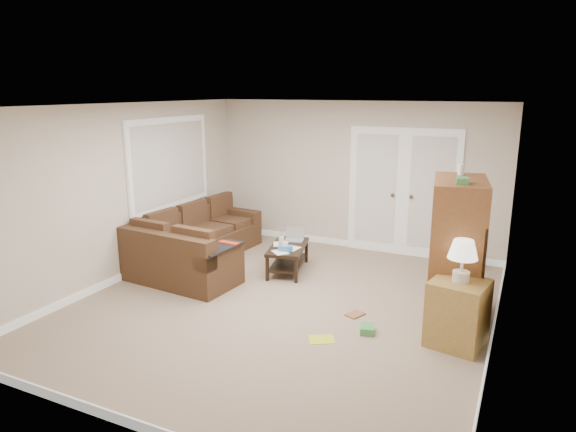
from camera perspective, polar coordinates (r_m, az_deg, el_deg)
The scene contains 17 objects.
floor at distance 6.66m, azimuth -0.58°, elevation -9.84°, with size 5.50×5.50×0.00m, color gray.
ceiling at distance 6.10m, azimuth -0.63°, elevation 12.20°, with size 5.00×5.50×0.02m, color silver.
wall_left at distance 7.67m, azimuth -17.66°, elevation 2.49°, with size 0.02×5.50×2.50m, color beige.
wall_right at distance 5.67m, azimuth 22.78°, elevation -1.86°, with size 0.02×5.50×2.50m, color beige.
wall_back at distance 8.77m, azimuth 7.31°, elevation 4.42°, with size 5.00×0.02×2.50m, color beige.
wall_front at distance 4.08m, azimuth -17.91°, elevation -7.40°, with size 5.00×0.02×2.50m, color beige.
baseboards at distance 6.64m, azimuth -0.58°, elevation -9.44°, with size 5.00×5.50×0.10m, color silver, non-canonical shape.
french_doors at distance 8.55m, azimuth 12.61°, elevation 2.49°, with size 1.80×0.05×2.13m.
window_left at distance 8.34m, azimuth -12.97°, elevation 5.77°, with size 0.05×1.92×1.42m.
sectional_sofa at distance 8.07m, azimuth -10.42°, elevation -3.40°, with size 1.78×2.70×0.79m.
coffee_table at distance 7.77m, azimuth 0.03°, elevation -4.56°, with size 0.72×1.07×0.67m.
tv_armoire at distance 6.33m, azimuth 18.10°, elevation -3.59°, with size 0.74×1.13×1.82m.
side_cabinet at distance 5.84m, azimuth 18.38°, elevation -9.63°, with size 0.65×0.65×1.17m.
space_heater at distance 8.34m, azimuth 19.88°, elevation -4.50°, with size 0.13×0.11×0.33m, color white.
floor_magazine at distance 5.83m, azimuth 3.75°, elevation -13.52°, with size 0.27×0.22×0.01m, color gold.
floor_greenbox at distance 6.02m, azimuth 8.80°, elevation -12.32°, with size 0.15×0.21×0.08m, color #3C8442.
floor_book at distance 6.48m, azimuth 6.88°, elevation -10.58°, with size 0.16×0.22×0.02m, color brown.
Camera 1 is at (2.67, -5.48, 2.69)m, focal length 32.00 mm.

